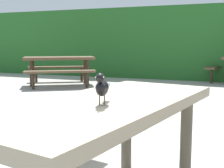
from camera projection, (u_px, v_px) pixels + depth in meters
name	position (u px, v px, depth m)	size (l,w,h in m)	color
hedge_wall	(208.00, 43.00, 9.73)	(28.00, 2.34, 2.20)	#235B23
picnic_table_foreground	(108.00, 129.00, 1.89)	(1.97, 1.99, 0.74)	gray
bird_grackle	(102.00, 87.00, 1.69)	(0.11, 0.28, 0.18)	black
picnic_table_mid_left	(59.00, 64.00, 8.00)	(2.34, 2.33, 0.74)	brown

